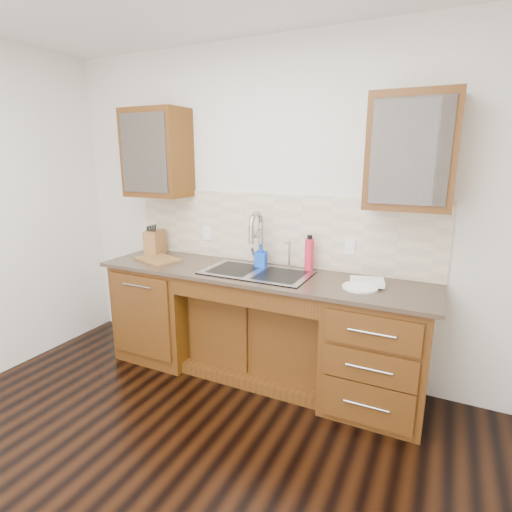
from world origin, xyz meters
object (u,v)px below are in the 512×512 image
at_px(soap_bottle, 261,256).
at_px(cutting_board, 158,259).
at_px(knife_block, 155,243).
at_px(water_bottle, 309,255).
at_px(plate, 360,287).

height_order(soap_bottle, cutting_board, soap_bottle).
bearing_deg(knife_block, water_bottle, -6.92).
bearing_deg(cutting_board, water_bottle, 10.24).
height_order(plate, cutting_board, cutting_board).
xyz_separation_m(soap_bottle, plate, (0.85, -0.18, -0.09)).
xyz_separation_m(water_bottle, plate, (0.45, -0.24, -0.13)).
distance_m(soap_bottle, knife_block, 1.08).
height_order(knife_block, cutting_board, knife_block).
bearing_deg(plate, cutting_board, 179.89).
relative_size(soap_bottle, knife_block, 0.87).
bearing_deg(plate, knife_block, 175.16).
height_order(soap_bottle, plate, soap_bottle).
distance_m(plate, cutting_board, 1.77).
height_order(water_bottle, knife_block, water_bottle).
relative_size(soap_bottle, cutting_board, 0.52).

